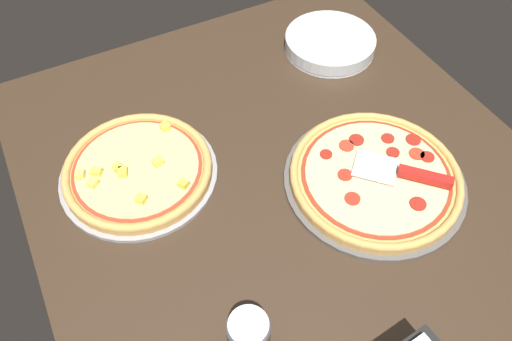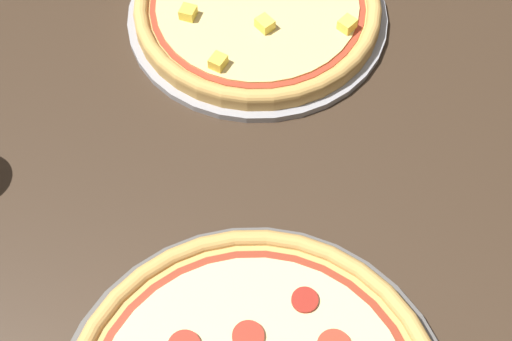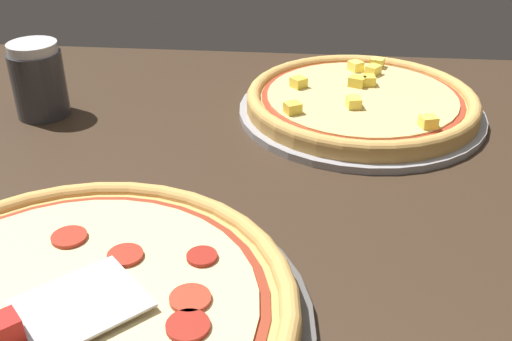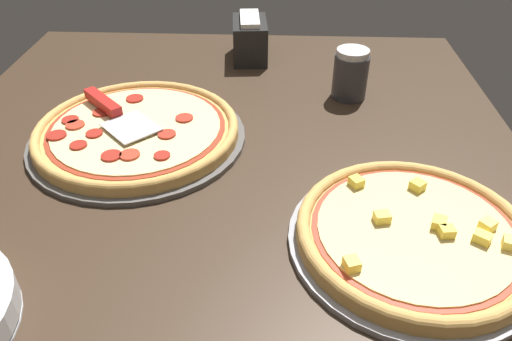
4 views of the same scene
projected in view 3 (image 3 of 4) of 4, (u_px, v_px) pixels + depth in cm
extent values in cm
cube|color=#38281C|center=(206.00, 238.00, 64.57)|extent=(129.03, 111.64, 3.60)
cylinder|color=#565451|center=(74.00, 325.00, 50.07)|extent=(40.51, 40.51, 1.00)
cylinder|color=tan|center=(71.00, 314.00, 49.42)|extent=(38.08, 38.08, 1.59)
torus|color=tan|center=(70.00, 307.00, 49.02)|extent=(38.08, 38.08, 1.82)
cylinder|color=maroon|center=(70.00, 306.00, 48.98)|extent=(33.09, 33.09, 0.15)
cylinder|color=beige|center=(70.00, 305.00, 48.92)|extent=(31.22, 31.22, 0.40)
cylinder|color=maroon|center=(202.00, 256.00, 53.77)|extent=(2.81, 2.81, 0.40)
cylinder|color=#AD2D1E|center=(125.00, 255.00, 53.91)|extent=(3.26, 3.26, 0.40)
cylinder|color=#AD2D1E|center=(69.00, 237.00, 56.30)|extent=(3.36, 3.36, 0.40)
cylinder|color=maroon|center=(188.00, 326.00, 46.31)|extent=(3.49, 3.49, 0.40)
cylinder|color=#B73823|center=(190.00, 299.00, 48.98)|extent=(3.47, 3.47, 0.40)
cylinder|color=#939399|center=(360.00, 111.00, 87.49)|extent=(35.45, 35.45, 1.00)
cylinder|color=tan|center=(361.00, 103.00, 86.82)|extent=(33.33, 33.33, 1.69)
torus|color=tan|center=(362.00, 98.00, 86.39)|extent=(33.33, 33.33, 1.94)
cylinder|color=#A33823|center=(362.00, 97.00, 86.35)|extent=(28.97, 28.97, 0.15)
cylinder|color=#E5C67A|center=(362.00, 96.00, 86.29)|extent=(27.33, 27.33, 0.40)
cube|color=yellow|center=(299.00, 82.00, 88.48)|extent=(2.77, 2.77, 1.45)
cube|color=#F4D64C|center=(428.00, 122.00, 76.77)|extent=(2.52, 2.38, 1.45)
cube|color=#F4D64C|center=(354.00, 102.00, 82.11)|extent=(2.20, 2.50, 1.45)
cube|color=#F9E05B|center=(356.00, 66.00, 94.50)|extent=(2.69, 2.73, 1.45)
cube|color=yellow|center=(293.00, 108.00, 80.47)|extent=(2.69, 2.61, 1.45)
cube|color=#F4D64C|center=(373.00, 70.00, 92.91)|extent=(2.72, 2.84, 1.45)
cube|color=#F9E05B|center=(377.00, 63.00, 95.77)|extent=(2.50, 2.43, 1.45)
cube|color=yellow|center=(369.00, 80.00, 89.14)|extent=(1.97, 2.17, 1.45)
cube|color=yellow|center=(357.00, 81.00, 88.77)|extent=(2.82, 2.59, 1.45)
cube|color=silver|center=(81.00, 304.00, 47.84)|extent=(12.35, 12.31, 0.24)
cylinder|color=#333338|center=(39.00, 84.00, 85.47)|extent=(7.46, 7.46, 9.39)
cylinder|color=silver|center=(32.00, 48.00, 82.77)|extent=(6.86, 6.86, 1.40)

